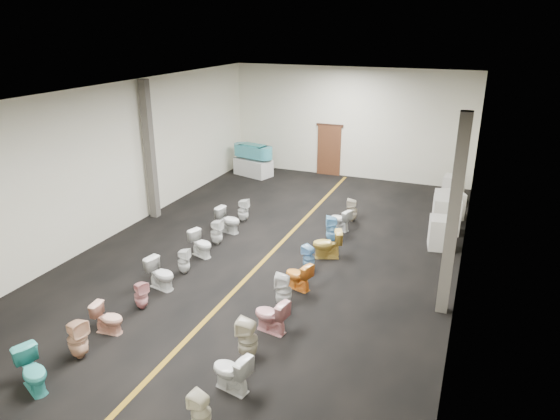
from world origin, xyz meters
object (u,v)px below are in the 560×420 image
Objects in this scene: bathtub at (253,151)px; toilet_right_0 at (201,413)px; toilet_right_7 at (327,244)px; toilet_right_8 at (332,229)px; toilet_left_1 at (78,339)px; toilet_left_8 at (229,220)px; toilet_left_7 at (217,232)px; toilet_right_3 at (271,315)px; toilet_left_9 at (243,210)px; toilet_right_2 at (248,339)px; toilet_right_6 at (309,258)px; toilet_left_3 at (141,295)px; appliance_crate_d at (453,189)px; toilet_right_10 at (352,210)px; toilet_right_4 at (284,291)px; toilet_left_5 at (184,261)px; appliance_crate_c at (449,204)px; toilet_left_6 at (201,244)px; toilet_right_9 at (340,219)px; toilet_right_5 at (298,276)px; toilet_right_1 at (231,372)px; toilet_left_4 at (161,274)px; toilet_left_0 at (33,371)px; display_table at (253,167)px; appliance_crate_b at (446,215)px; toilet_left_2 at (108,318)px.

toilet_right_0 is at bearing -55.75° from bathtub.
toilet_right_8 reaches higher than toilet_right_7.
toilet_left_8 is at bearing 14.70° from toilet_left_1.
toilet_right_3 reaches higher than toilet_left_7.
toilet_right_0 is at bearing -21.70° from toilet_right_7.
toilet_right_0 is at bearing -161.52° from toilet_left_9.
toilet_right_2 is 1.22× the size of toilet_right_6.
appliance_crate_d is at bearing -8.42° from toilet_left_3.
toilet_left_7 is at bearing -52.94° from toilet_right_10.
toilet_left_9 is at bearing -157.00° from toilet_right_4.
toilet_right_0 is 5.88m from toilet_right_6.
toilet_left_5 is 0.89× the size of toilet_left_9.
toilet_left_1 is (-6.02, -10.54, -0.03)m from appliance_crate_c.
toilet_left_6 is 0.95× the size of toilet_right_3.
toilet_right_9 is at bearing -141.39° from appliance_crate_c.
toilet_right_3 is 0.95× the size of toilet_right_7.
toilet_left_9 is 5.40m from toilet_right_4.
toilet_right_6 is at bearing -166.48° from toilet_right_3.
toilet_left_5 is (-6.03, -6.78, -0.10)m from appliance_crate_c.
toilet_right_5 is 4.87m from toilet_right_10.
toilet_right_1 is 6.82m from toilet_right_8.
bathtub is 12.72m from toilet_left_1.
toilet_left_3 is 4.11m from toilet_right_0.
toilet_right_6 is at bearing -42.46° from toilet_left_4.
toilet_right_8 is at bearing -158.77° from toilet_right_6.
toilet_right_10 is at bearing 6.05° from toilet_left_0.
toilet_left_8 is 1.10× the size of toilet_right_5.
display_table is 6.73m from toilet_right_9.
toilet_left_9 is (-0.20, 5.67, 0.05)m from toilet_left_3.
toilet_right_2 is (3.02, -0.71, 0.09)m from toilet_left_3.
toilet_right_0 is 1.96m from toilet_right_2.
bathtub is 10.84m from toilet_left_3.
display_table is 1.44× the size of appliance_crate_b.
toilet_left_6 is 5.59m from toilet_right_1.
toilet_left_1 is at bearing -116.37° from appliance_crate_d.
appliance_crate_c is 7.10m from toilet_right_5.
toilet_left_8 is 1.02× the size of toilet_right_3.
toilet_right_2 is 1.13× the size of toilet_right_10.
toilet_left_3 reaches higher than toilet_left_2.
toilet_left_1 is 4.39m from toilet_right_4.
toilet_left_9 is at bearing -4.95° from toilet_left_2.
toilet_left_3 is 0.89× the size of toilet_right_3.
toilet_right_7 is at bearing -61.58° from toilet_left_5.
toilet_right_5 is (-0.03, 2.89, -0.07)m from toilet_right_2.
display_table is 9.86m from toilet_right_5.
toilet_right_2 is at bearing -105.20° from appliance_crate_d.
toilet_left_2 is 0.82× the size of toilet_right_7.
toilet_right_4 is at bearing -72.91° from toilet_left_4.
toilet_left_0 is 0.90× the size of toilet_right_2.
bathtub is 13.34m from toilet_right_1.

